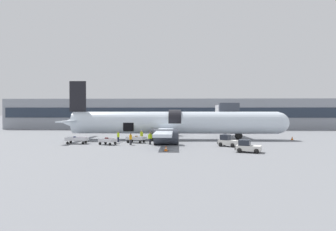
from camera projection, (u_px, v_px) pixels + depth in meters
name	position (u px, v px, depth m)	size (l,w,h in m)	color
ground_plane	(162.00, 142.00, 45.99)	(500.00, 500.00, 0.00)	slate
terminal_strip	(169.00, 114.00, 82.79)	(86.93, 12.24, 8.00)	gray
jet_bridge_stub	(226.00, 112.00, 55.71)	(3.38, 9.73, 6.23)	#4C4C51
airplane	(172.00, 123.00, 50.30)	(38.28, 29.89, 9.88)	silver
baggage_tug_lead	(227.00, 142.00, 40.53)	(2.90, 2.53, 1.60)	silver
baggage_tug_mid	(248.00, 147.00, 34.84)	(3.24, 2.67, 1.45)	silver
baggage_cart_loading	(137.00, 140.00, 45.15)	(3.83, 2.31, 1.09)	silver
baggage_cart_queued	(108.00, 142.00, 42.54)	(3.33, 2.25, 1.01)	silver
baggage_cart_empty	(77.00, 140.00, 43.74)	(4.10, 1.73, 1.10)	silver
ground_crew_loader_a	(142.00, 136.00, 47.59)	(0.55, 0.55, 1.70)	black
ground_crew_loader_b	(131.00, 139.00, 42.25)	(0.47, 0.58, 1.67)	#2D2D33
ground_crew_driver	(155.00, 137.00, 45.68)	(0.48, 0.58, 1.66)	#1E2338
ground_crew_supervisor	(150.00, 138.00, 42.92)	(0.62, 0.48, 1.76)	#2D2D33
ground_crew_helper	(163.00, 136.00, 47.14)	(0.57, 0.51, 1.68)	#2D2D33
ground_crew_marshal	(118.00, 136.00, 46.29)	(0.52, 0.52, 1.64)	#1E2338
safety_cone_nose	(292.00, 138.00, 49.29)	(0.55, 0.55, 0.66)	black
safety_cone_engine_left	(166.00, 149.00, 35.71)	(0.62, 0.62, 0.66)	black
safety_cone_wingtip	(176.00, 142.00, 42.89)	(0.45, 0.45, 0.73)	black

